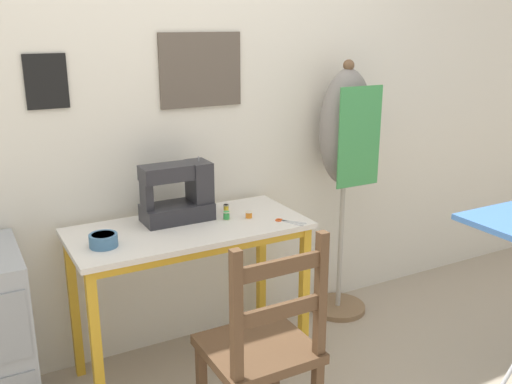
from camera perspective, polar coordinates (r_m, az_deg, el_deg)
The scene contains 10 objects.
wall_back at distance 2.79m, azimuth -9.64°, elevation 9.00°, with size 10.00×0.07×2.55m.
sewing_table at distance 2.65m, azimuth -6.58°, elevation -5.54°, with size 1.08×0.51×0.74m.
sewing_machine at distance 2.67m, azimuth -7.58°, elevation -0.14°, with size 0.34×0.17×0.29m.
fabric_bowl at distance 2.44m, azimuth -15.01°, elevation -4.66°, with size 0.12×0.12×0.05m.
scissors at distance 2.66m, azimuth 2.99°, elevation -2.94°, with size 0.11×0.14×0.01m.
thread_spool_near_machine at distance 2.68m, azimuth -2.97°, elevation -2.37°, with size 0.04×0.04×0.04m.
thread_spool_mid_table at distance 2.79m, azimuth -3.01°, elevation -1.66°, with size 0.03×0.03×0.04m.
thread_spool_far_edge at distance 2.70m, azimuth -0.72°, elevation -2.30°, with size 0.04×0.04×0.03m.
wooden_chair at distance 2.24m, azimuth 0.59°, elevation -15.61°, with size 0.40×0.38×0.93m.
dress_form at distance 3.14m, azimuth 8.95°, elevation 5.05°, with size 0.32×0.32×1.45m.
Camera 1 is at (-0.90, -2.04, 1.63)m, focal length 40.00 mm.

